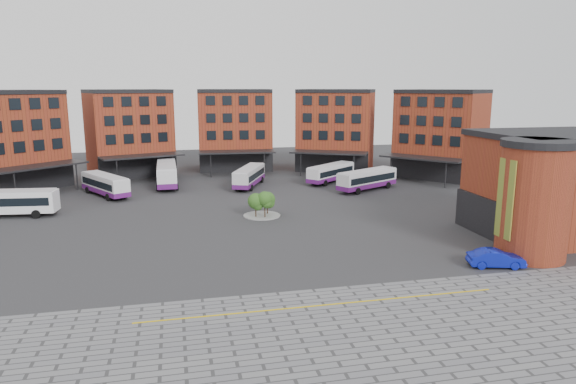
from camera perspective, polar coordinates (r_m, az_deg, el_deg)
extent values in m
plane|color=#28282B|center=(49.38, -2.87, -6.18)|extent=(160.00, 160.00, 0.00)
cube|color=slate|center=(30.30, 8.58, -18.39)|extent=(50.00, 22.00, 0.02)
cube|color=gold|center=(37.02, 4.04, -12.41)|extent=(26.00, 0.15, 0.02)
cube|color=maroon|center=(86.94, -28.40, 4.92)|extent=(16.35, 16.13, 14.00)
cube|color=black|center=(83.27, -26.57, 1.37)|extent=(10.00, 9.07, 4.00)
cube|color=black|center=(86.56, -28.87, 9.71)|extent=(16.55, 16.35, 0.60)
cube|color=black|center=(82.27, -26.96, 6.29)|extent=(8.60, 7.77, 8.00)
cube|color=black|center=(80.93, -25.91, 2.60)|extent=(12.61, 11.97, 0.25)
cylinder|color=black|center=(77.59, -28.06, 0.55)|extent=(0.20, 0.20, 4.00)
cylinder|color=black|center=(81.95, -22.41, 1.57)|extent=(0.20, 0.20, 4.00)
cube|color=maroon|center=(93.44, -17.22, 6.17)|extent=(15.55, 13.69, 14.00)
cube|color=black|center=(89.37, -16.24, 2.76)|extent=(12.45, 4.71, 4.00)
cube|color=black|center=(93.09, -17.50, 10.64)|extent=(15.65, 13.97, 0.60)
cube|color=black|center=(88.40, -16.47, 7.36)|extent=(10.87, 3.87, 8.00)
cube|color=black|center=(86.85, -15.90, 3.87)|extent=(13.72, 8.39, 0.25)
cylinder|color=black|center=(84.29, -18.46, 2.12)|extent=(0.20, 0.20, 4.00)
cylinder|color=black|center=(86.76, -12.61, 2.69)|extent=(0.20, 0.20, 4.00)
cube|color=maroon|center=(96.22, -5.95, 6.77)|extent=(13.67, 10.88, 14.00)
cube|color=black|center=(91.97, -5.74, 3.41)|extent=(13.00, 1.41, 4.00)
cube|color=black|center=(95.88, -6.04, 11.12)|extent=(13.69, 11.18, 0.60)
cube|color=black|center=(91.03, -5.83, 7.89)|extent=(11.42, 0.95, 8.00)
cube|color=black|center=(89.38, -5.69, 4.47)|extent=(13.28, 5.30, 0.25)
cylinder|color=black|center=(87.76, -8.57, 2.95)|extent=(0.20, 0.20, 4.00)
cylinder|color=black|center=(88.22, -2.64, 3.11)|extent=(0.20, 0.20, 4.00)
cube|color=maroon|center=(95.17, 5.35, 6.73)|extent=(16.12, 14.81, 14.00)
cube|color=black|center=(90.99, 4.80, 3.34)|extent=(11.81, 6.35, 4.00)
cube|color=black|center=(94.82, 5.43, 11.13)|extent=(16.26, 15.08, 0.60)
cube|color=black|center=(90.03, 4.86, 7.86)|extent=(10.26, 5.33, 8.00)
cube|color=black|center=(88.42, 4.57, 4.41)|extent=(13.58, 9.82, 0.25)
cylinder|color=black|center=(87.84, 1.41, 3.08)|extent=(0.20, 0.20, 4.00)
cylinder|color=black|center=(86.28, 7.32, 2.83)|extent=(0.20, 0.20, 4.00)
cube|color=maroon|center=(90.33, 16.60, 6.03)|extent=(16.02, 16.39, 14.00)
cube|color=black|center=(86.45, 15.25, 2.53)|extent=(8.74, 10.28, 4.00)
cube|color=black|center=(89.96, 16.88, 10.66)|extent=(16.25, 16.58, 0.60)
cube|color=black|center=(85.46, 15.46, 7.28)|extent=(7.47, 8.86, 8.00)
cube|color=black|center=(84.01, 14.71, 3.68)|extent=(11.73, 12.79, 0.25)
cylinder|color=black|center=(84.53, 11.33, 2.52)|extent=(0.20, 0.20, 4.00)
cylinder|color=black|center=(81.01, 17.10, 1.83)|extent=(0.20, 0.20, 4.00)
cube|color=maroon|center=(59.16, 27.44, 0.50)|extent=(14.00, 12.00, 10.00)
cube|color=black|center=(58.49, 27.92, 5.60)|extent=(14.40, 12.40, 0.60)
cube|color=black|center=(55.53, 21.51, -2.83)|extent=(0.40, 12.00, 4.00)
cylinder|color=maroon|center=(50.23, 25.64, -1.12)|extent=(6.00, 6.00, 10.00)
cylinder|color=black|center=(49.44, 26.18, 4.88)|extent=(6.40, 6.40, 0.60)
cube|color=#BE5916|center=(48.41, 22.99, -0.73)|extent=(0.12, 2.20, 7.00)
cylinder|color=gray|center=(61.06, -2.93, -2.62)|extent=(4.40, 4.40, 0.12)
cylinder|color=#332114|center=(60.20, -3.59, -2.20)|extent=(0.14, 0.14, 1.42)
sphere|color=#2C561C|center=(59.91, -3.61, -1.02)|extent=(1.88, 1.88, 1.88)
sphere|color=#2C561C|center=(59.89, -3.39, -1.44)|extent=(1.31, 1.31, 1.31)
cylinder|color=#332114|center=(61.62, -2.30, -1.91)|extent=(0.14, 0.14, 1.32)
sphere|color=#2C561C|center=(61.35, -2.31, -0.83)|extent=(1.87, 1.87, 1.87)
sphere|color=#2C561C|center=(61.33, -2.09, -1.22)|extent=(1.31, 1.31, 1.31)
cylinder|color=#332114|center=(59.95, -2.59, -2.14)|extent=(0.14, 0.14, 1.64)
sphere|color=#2C561C|center=(59.61, -2.60, -0.77)|extent=(1.76, 1.76, 1.76)
sphere|color=#2C561C|center=(59.61, -2.38, -1.25)|extent=(1.23, 1.23, 1.23)
cube|color=white|center=(68.76, -28.73, -0.96)|extent=(11.32, 3.72, 2.47)
cube|color=black|center=(68.72, -28.75, -0.82)|extent=(10.44, 3.69, 0.96)
cube|color=silver|center=(68.52, -28.84, 0.09)|extent=(10.87, 3.57, 0.12)
cylinder|color=black|center=(66.58, -26.20, -2.23)|extent=(1.04, 0.41, 1.01)
cylinder|color=black|center=(68.90, -25.51, -1.73)|extent=(1.04, 0.41, 1.01)
cube|color=silver|center=(76.25, -19.65, 0.86)|extent=(7.46, 10.33, 2.36)
cube|color=black|center=(76.22, -19.66, 0.98)|extent=(7.08, 9.63, 0.91)
cube|color=silver|center=(76.05, -19.72, 1.76)|extent=(7.16, 9.92, 0.12)
cube|color=black|center=(80.94, -21.15, 1.50)|extent=(1.82, 1.14, 1.06)
cube|color=#5B176A|center=(76.41, -19.61, 0.24)|extent=(7.52, 10.39, 0.67)
cylinder|color=black|center=(79.11, -21.38, 0.20)|extent=(0.74, 0.97, 0.96)
cylinder|color=black|center=(80.00, -19.79, 0.43)|extent=(0.74, 0.97, 0.96)
cylinder|color=black|center=(72.96, -19.37, -0.57)|extent=(0.74, 0.97, 0.96)
cylinder|color=black|center=(73.93, -17.68, -0.31)|extent=(0.74, 0.97, 0.96)
cube|color=white|center=(81.21, -13.32, 2.06)|extent=(3.00, 12.43, 2.76)
cube|color=black|center=(81.18, -13.33, 2.20)|extent=(3.05, 11.44, 1.07)
cube|color=silver|center=(80.99, -13.37, 3.06)|extent=(2.88, 11.94, 0.14)
cube|color=black|center=(87.20, -13.36, 2.87)|extent=(2.40, 0.16, 1.24)
cube|color=#5B176A|center=(81.38, -13.29, 1.38)|extent=(3.04, 12.47, 0.79)
cylinder|color=black|center=(85.38, -14.24, 1.50)|extent=(0.35, 1.13, 1.13)
cylinder|color=black|center=(85.37, -12.35, 1.58)|extent=(0.35, 1.13, 1.13)
cylinder|color=black|center=(77.57, -14.29, 0.49)|extent=(0.35, 1.13, 1.13)
cylinder|color=black|center=(77.57, -12.22, 0.59)|extent=(0.35, 1.13, 1.13)
cube|color=silver|center=(78.79, -4.33, 1.83)|extent=(6.32, 10.62, 2.34)
cube|color=black|center=(78.76, -4.33, 1.95)|extent=(6.04, 9.87, 0.91)
cube|color=silver|center=(78.59, -4.34, 2.71)|extent=(6.06, 10.20, 0.11)
cube|color=black|center=(83.69, -3.44, 2.57)|extent=(1.92, 0.91, 1.05)
cube|color=#5B176A|center=(78.94, -4.32, 1.23)|extent=(6.37, 10.68, 0.67)
cylinder|color=black|center=(82.51, -4.53, 1.42)|extent=(0.64, 0.99, 0.96)
cylinder|color=black|center=(81.93, -2.91, 1.36)|extent=(0.64, 0.99, 0.96)
cylinder|color=black|center=(76.14, -5.83, 0.52)|extent=(0.64, 0.99, 0.96)
cylinder|color=black|center=(75.51, -4.08, 0.46)|extent=(0.64, 0.99, 0.96)
cube|color=white|center=(82.29, 4.79, 2.21)|extent=(9.40, 8.25, 2.28)
cube|color=black|center=(82.26, 4.79, 2.32)|extent=(8.81, 7.78, 0.88)
cube|color=silver|center=(82.10, 4.80, 3.03)|extent=(9.03, 7.92, 0.11)
cube|color=black|center=(86.43, 6.63, 2.77)|extent=(1.34, 1.61, 1.02)
cube|color=#5B176A|center=(82.43, 4.78, 1.65)|extent=(9.46, 8.31, 0.65)
cylinder|color=black|center=(85.82, 5.34, 1.79)|extent=(0.90, 0.80, 0.93)
cylinder|color=black|center=(84.59, 6.66, 1.62)|extent=(0.90, 0.80, 0.93)
cylinder|color=black|center=(80.49, 2.79, 1.17)|extent=(0.90, 0.80, 0.93)
cylinder|color=black|center=(79.18, 4.16, 0.98)|extent=(0.90, 0.80, 0.93)
cube|color=silver|center=(76.60, 8.80, 1.47)|extent=(10.57, 7.26, 2.39)
cube|color=black|center=(76.57, 8.80, 1.59)|extent=(9.85, 6.91, 0.93)
cube|color=silver|center=(76.40, 8.82, 2.38)|extent=(10.15, 6.97, 0.12)
cube|color=black|center=(80.61, 11.21, 2.04)|extent=(1.10, 1.87, 1.07)
cube|color=#5B176A|center=(76.76, 8.78, 0.84)|extent=(10.62, 7.32, 0.68)
cylinder|color=black|center=(80.19, 9.69, 0.99)|extent=(0.99, 0.72, 0.97)
cylinder|color=black|center=(78.71, 11.06, 0.74)|extent=(0.99, 0.72, 0.97)
cylinder|color=black|center=(75.08, 6.37, 0.36)|extent=(0.99, 0.72, 0.97)
cylinder|color=black|center=(73.50, 7.77, 0.08)|extent=(0.99, 0.72, 0.97)
imported|color=#0C189F|center=(47.38, 22.11, -6.85)|extent=(4.94, 2.76, 1.54)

